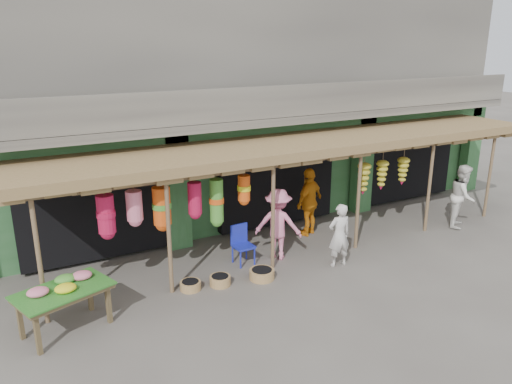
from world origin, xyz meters
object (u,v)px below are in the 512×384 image
flower_table (63,291)px  person_shopper (278,224)px  person_right (463,196)px  person_vendor (309,202)px  blue_chair (242,242)px  person_front (339,235)px

flower_table → person_shopper: size_ratio=1.06×
person_right → person_vendor: person_vendor is taller
blue_chair → person_shopper: size_ratio=0.53×
person_front → flower_table: bearing=4.7°
person_front → person_shopper: person_shopper is taller
person_vendor → blue_chair: bearing=-6.7°
blue_chair → person_right: size_ratio=0.52×
person_vendor → person_shopper: bearing=7.6°
person_vendor → person_shopper: (-1.56, -0.95, -0.06)m
person_front → person_right: person_right is taller
flower_table → person_front: bearing=-20.9°
flower_table → person_vendor: bearing=-3.8°
flower_table → person_shopper: bearing=-9.4°
blue_chair → person_vendor: 2.61m
person_shopper → person_vendor: bearing=-108.8°
blue_chair → person_front: (1.95, -1.26, 0.25)m
blue_chair → person_shopper: (0.90, -0.19, 0.36)m
flower_table → person_front: (6.14, -0.19, -0.03)m
person_front → person_right: 4.74m
person_vendor → person_right: bearing=135.8°
flower_table → person_vendor: 6.90m
person_front → person_vendor: bearing=-97.7°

